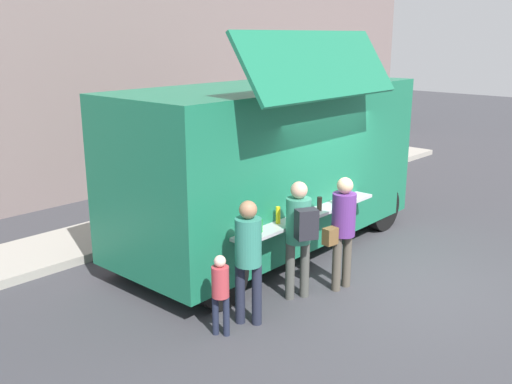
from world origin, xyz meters
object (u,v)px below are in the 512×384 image
object	(u,v)px
customer_rear_waiting	(248,252)
child_near_queue	(220,288)
food_truck_main	(272,162)
customer_front_ordering	(343,224)
trash_bin	(303,168)
customer_mid_with_backpack	(299,229)

from	to	relation	value
customer_rear_waiting	child_near_queue	world-z (taller)	customer_rear_waiting
food_truck_main	customer_front_ordering	distance (m)	2.10
child_near_queue	food_truck_main	bearing A→B (deg)	-0.36
food_truck_main	trash_bin	xyz separation A→B (m)	(3.83, 2.32, -1.12)
food_truck_main	customer_mid_with_backpack	xyz separation A→B (m)	(-1.29, -1.69, -0.52)
child_near_queue	customer_mid_with_backpack	bearing A→B (deg)	-32.70
food_truck_main	customer_rear_waiting	world-z (taller)	food_truck_main
customer_mid_with_backpack	customer_rear_waiting	size ratio (longest dim) A/B	1.03
food_truck_main	customer_mid_with_backpack	bearing A→B (deg)	-128.99
trash_bin	customer_rear_waiting	xyz separation A→B (m)	(-6.16, -4.00, 0.54)
customer_mid_with_backpack	child_near_queue	size ratio (longest dim) A/B	1.61
trash_bin	customer_rear_waiting	world-z (taller)	customer_rear_waiting
customer_rear_waiting	child_near_queue	xyz separation A→B (m)	(-0.47, 0.04, -0.37)
food_truck_main	trash_bin	bearing A→B (deg)	29.51
food_truck_main	customer_rear_waiting	xyz separation A→B (m)	(-2.33, -1.67, -0.58)
trash_bin	customer_mid_with_backpack	world-z (taller)	customer_mid_with_backpack
customer_front_ordering	child_near_queue	world-z (taller)	customer_front_ordering
customer_rear_waiting	child_near_queue	bearing A→B (deg)	141.30
food_truck_main	customer_front_ordering	bearing A→B (deg)	-107.87
customer_mid_with_backpack	customer_front_ordering	bearing A→B (deg)	-81.72
customer_mid_with_backpack	child_near_queue	distance (m)	1.58
customer_mid_with_backpack	customer_rear_waiting	bearing A→B (deg)	116.47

